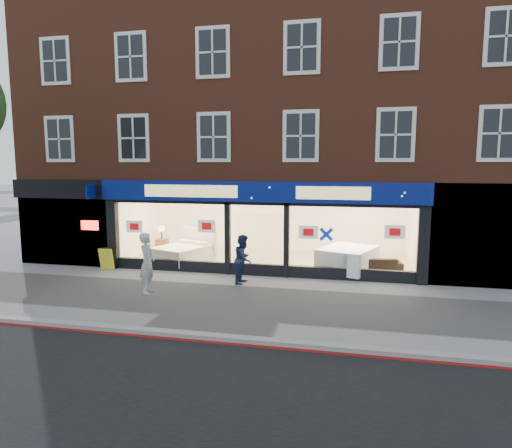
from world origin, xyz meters
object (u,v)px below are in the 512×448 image
(a_board, at_px, (108,259))
(pedestrian_grey, at_px, (147,263))
(sofa, at_px, (376,264))
(pedestrian_blue, at_px, (243,259))
(mattress_stack, at_px, (347,259))
(display_bed, at_px, (184,252))

(a_board, bearing_deg, pedestrian_grey, -45.58)
(sofa, xyz_separation_m, pedestrian_blue, (-4.30, -2.18, 0.45))
(mattress_stack, bearing_deg, a_board, -170.78)
(display_bed, relative_size, a_board, 3.14)
(mattress_stack, xyz_separation_m, pedestrian_grey, (-5.85, -3.90, 0.41))
(sofa, xyz_separation_m, pedestrian_grey, (-6.86, -3.90, 0.57))
(a_board, relative_size, pedestrian_blue, 0.51)
(display_bed, distance_m, a_board, 2.85)
(sofa, bearing_deg, display_bed, -13.05)
(a_board, height_order, pedestrian_grey, pedestrian_grey)
(sofa, relative_size, pedestrian_blue, 1.09)
(display_bed, height_order, pedestrian_blue, pedestrian_blue)
(mattress_stack, xyz_separation_m, a_board, (-8.66, -1.41, -0.10))
(pedestrian_blue, bearing_deg, display_bed, 55.49)
(mattress_stack, bearing_deg, pedestrian_blue, -146.54)
(display_bed, height_order, sofa, display_bed)
(mattress_stack, bearing_deg, sofa, -0.11)
(mattress_stack, height_order, sofa, mattress_stack)
(pedestrian_grey, bearing_deg, display_bed, 1.57)
(sofa, height_order, pedestrian_grey, pedestrian_grey)
(display_bed, bearing_deg, a_board, -123.40)
(sofa, height_order, a_board, a_board)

